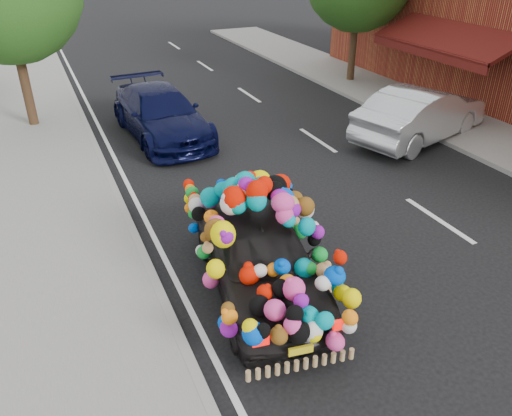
{
  "coord_description": "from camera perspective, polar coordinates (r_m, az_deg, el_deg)",
  "views": [
    {
      "loc": [
        -3.55,
        -6.65,
        5.27
      ],
      "look_at": [
        -0.33,
        0.57,
        0.89
      ],
      "focal_mm": 35.0,
      "sensor_mm": 36.0,
      "label": 1
    }
  ],
  "objects": [
    {
      "name": "ground",
      "position": [
        9.19,
        3.33,
        -6.01
      ],
      "size": [
        100.0,
        100.0,
        0.0
      ],
      "primitive_type": "plane",
      "color": "black",
      "rests_on": "ground"
    },
    {
      "name": "sidewalk",
      "position": [
        8.48,
        -24.17,
        -11.99
      ],
      "size": [
        4.0,
        60.0,
        0.12
      ],
      "primitive_type": "cube",
      "color": "gray",
      "rests_on": "ground"
    },
    {
      "name": "kerb",
      "position": [
        8.53,
        -11.06,
        -9.25
      ],
      "size": [
        0.15,
        60.0,
        0.13
      ],
      "primitive_type": "cube",
      "color": "gray",
      "rests_on": "ground"
    },
    {
      "name": "footpath_far",
      "position": [
        16.07,
        25.23,
        7.3
      ],
      "size": [
        3.0,
        40.0,
        0.12
      ],
      "primitive_type": "cube",
      "color": "gray",
      "rests_on": "ground"
    },
    {
      "name": "lane_markings",
      "position": [
        11.09,
        20.14,
        -1.27
      ],
      "size": [
        6.0,
        50.0,
        0.01
      ],
      "primitive_type": null,
      "color": "silver",
      "rests_on": "ground"
    },
    {
      "name": "plush_art_car",
      "position": [
        7.98,
        0.3,
        -3.14
      ],
      "size": [
        2.57,
        4.45,
        2.01
      ],
      "rotation": [
        0.0,
        0.0,
        -0.15
      ],
      "color": "black",
      "rests_on": "ground"
    },
    {
      "name": "navy_sedan",
      "position": [
        14.83,
        -10.81,
        10.54
      ],
      "size": [
        2.25,
        4.91,
        1.39
      ],
      "primitive_type": "imported",
      "rotation": [
        0.0,
        0.0,
        0.06
      ],
      "color": "black",
      "rests_on": "ground"
    },
    {
      "name": "silver_hatchback",
      "position": [
        15.1,
        18.34,
        10.17
      ],
      "size": [
        4.86,
        2.9,
        1.51
      ],
      "primitive_type": "imported",
      "rotation": [
        0.0,
        0.0,
        1.87
      ],
      "color": "silver",
      "rests_on": "ground"
    }
  ]
}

